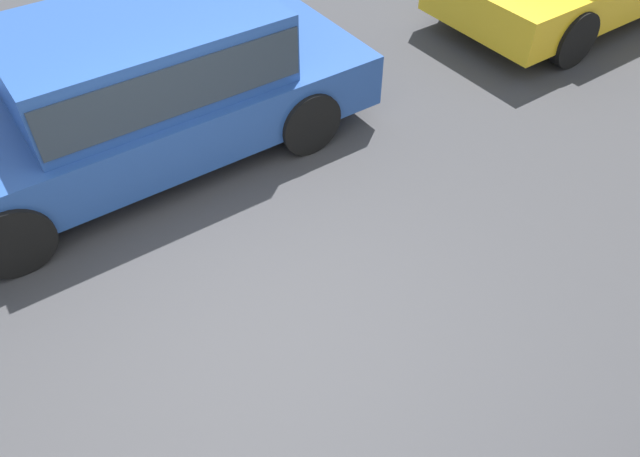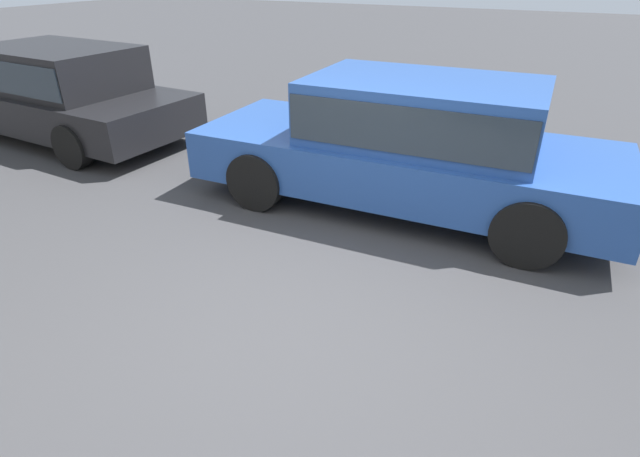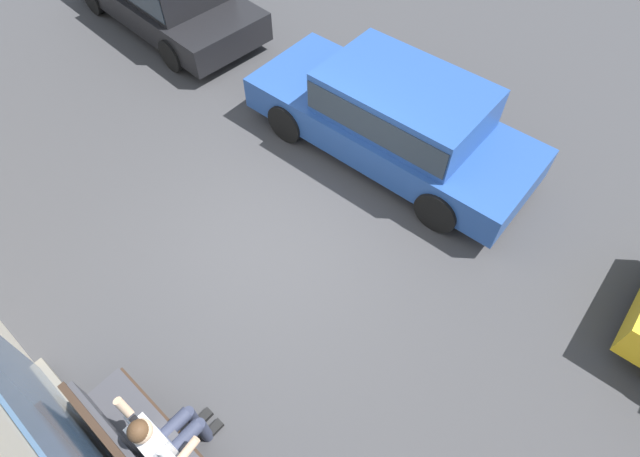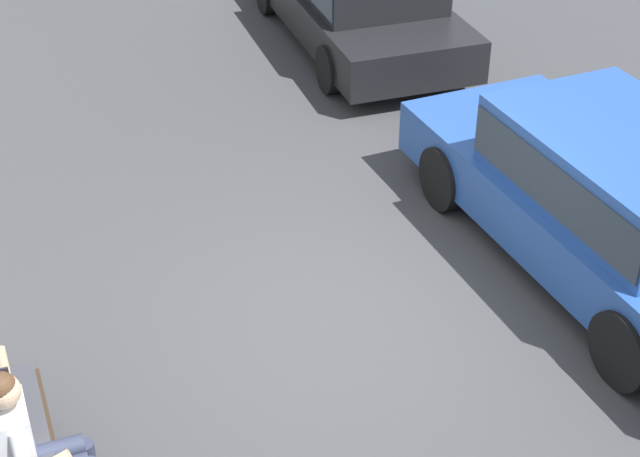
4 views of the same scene
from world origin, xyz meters
TOP-DOWN VIEW (x-y plane):
  - ground_plane at (0.00, 0.00)m, footprint 60.00×60.00m
  - parked_car_mid at (-0.06, -2.53)m, footprint 4.66×1.95m
  - parked_car_far at (5.59, -2.52)m, footprint 4.60×2.04m

SIDE VIEW (x-z plane):
  - ground_plane at x=0.00m, z-range 0.00..0.00m
  - parked_car_far at x=5.59m, z-range 0.06..1.45m
  - parked_car_mid at x=-0.06m, z-range 0.07..1.50m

